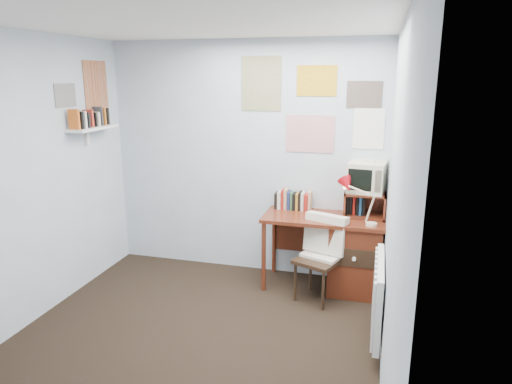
{
  "coord_description": "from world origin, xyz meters",
  "views": [
    {
      "loc": [
        1.38,
        -2.91,
        2.13
      ],
      "look_at": [
        0.32,
        1.03,
        1.09
      ],
      "focal_mm": 32.0,
      "sensor_mm": 36.0,
      "label": 1
    }
  ],
  "objects_px": {
    "desk_lamp": "(373,206)",
    "radiator": "(378,296)",
    "crt_tv": "(367,176)",
    "tv_riser": "(365,204)",
    "desk": "(349,252)",
    "wall_shelf": "(93,128)",
    "desk_chair": "(317,261)"
  },
  "relations": [
    {
      "from": "desk_lamp",
      "to": "radiator",
      "type": "relative_size",
      "value": 0.48
    },
    {
      "from": "crt_tv",
      "to": "tv_riser",
      "type": "bearing_deg",
      "value": -93.89
    },
    {
      "from": "desk",
      "to": "tv_riser",
      "type": "height_order",
      "value": "tv_riser"
    },
    {
      "from": "crt_tv",
      "to": "wall_shelf",
      "type": "distance_m",
      "value": 2.78
    },
    {
      "from": "crt_tv",
      "to": "radiator",
      "type": "relative_size",
      "value": 0.43
    },
    {
      "from": "desk_lamp",
      "to": "tv_riser",
      "type": "xyz_separation_m",
      "value": [
        -0.08,
        0.29,
        -0.07
      ]
    },
    {
      "from": "radiator",
      "to": "desk",
      "type": "bearing_deg",
      "value": 107.24
    },
    {
      "from": "desk",
      "to": "desk_chair",
      "type": "relative_size",
      "value": 1.48
    },
    {
      "from": "radiator",
      "to": "wall_shelf",
      "type": "relative_size",
      "value": 1.29
    },
    {
      "from": "crt_tv",
      "to": "wall_shelf",
      "type": "height_order",
      "value": "wall_shelf"
    },
    {
      "from": "desk_lamp",
      "to": "wall_shelf",
      "type": "xyz_separation_m",
      "value": [
        -2.77,
        -0.2,
        0.67
      ]
    },
    {
      "from": "tv_riser",
      "to": "crt_tv",
      "type": "relative_size",
      "value": 1.16
    },
    {
      "from": "tv_riser",
      "to": "wall_shelf",
      "type": "distance_m",
      "value": 2.83
    },
    {
      "from": "crt_tv",
      "to": "radiator",
      "type": "distance_m",
      "value": 1.31
    },
    {
      "from": "radiator",
      "to": "tv_riser",
      "type": "bearing_deg",
      "value": 99.28
    },
    {
      "from": "desk",
      "to": "wall_shelf",
      "type": "xyz_separation_m",
      "value": [
        -2.57,
        -0.38,
        1.21
      ]
    },
    {
      "from": "desk_chair",
      "to": "desk_lamp",
      "type": "distance_m",
      "value": 0.74
    },
    {
      "from": "tv_riser",
      "to": "radiator",
      "type": "xyz_separation_m",
      "value": [
        0.17,
        -1.04,
        -0.47
      ]
    },
    {
      "from": "desk_lamp",
      "to": "tv_riser",
      "type": "distance_m",
      "value": 0.3
    },
    {
      "from": "desk_lamp",
      "to": "radiator",
      "type": "bearing_deg",
      "value": -91.02
    },
    {
      "from": "radiator",
      "to": "wall_shelf",
      "type": "height_order",
      "value": "wall_shelf"
    },
    {
      "from": "tv_riser",
      "to": "radiator",
      "type": "height_order",
      "value": "tv_riser"
    },
    {
      "from": "crt_tv",
      "to": "desk_chair",
      "type": "bearing_deg",
      "value": -125.07
    },
    {
      "from": "desk_chair",
      "to": "radiator",
      "type": "xyz_separation_m",
      "value": [
        0.57,
        -0.62,
        0.01
      ]
    },
    {
      "from": "desk",
      "to": "wall_shelf",
      "type": "distance_m",
      "value": 2.87
    },
    {
      "from": "desk_lamp",
      "to": "tv_riser",
      "type": "height_order",
      "value": "desk_lamp"
    },
    {
      "from": "tv_riser",
      "to": "wall_shelf",
      "type": "bearing_deg",
      "value": -169.68
    },
    {
      "from": "wall_shelf",
      "to": "desk_chair",
      "type": "bearing_deg",
      "value": 1.88
    },
    {
      "from": "desk_chair",
      "to": "desk_lamp",
      "type": "height_order",
      "value": "desk_lamp"
    },
    {
      "from": "desk_chair",
      "to": "wall_shelf",
      "type": "distance_m",
      "value": 2.59
    },
    {
      "from": "radiator",
      "to": "wall_shelf",
      "type": "xyz_separation_m",
      "value": [
        -2.86,
        0.55,
        1.2
      ]
    },
    {
      "from": "tv_riser",
      "to": "wall_shelf",
      "type": "height_order",
      "value": "wall_shelf"
    }
  ]
}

